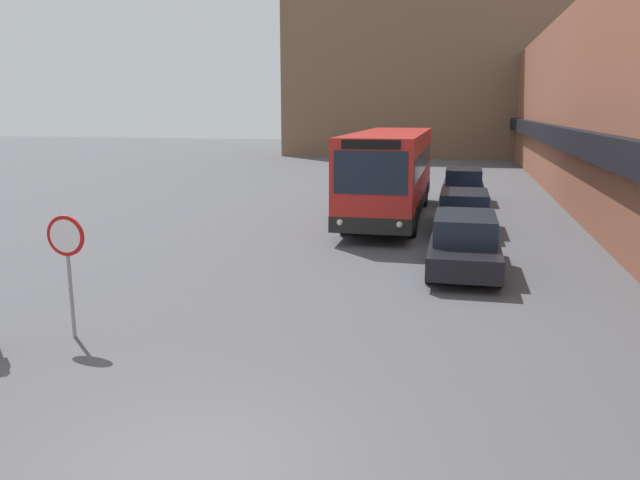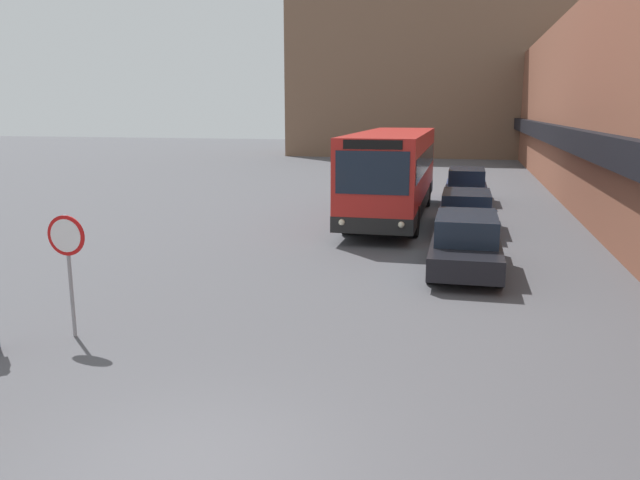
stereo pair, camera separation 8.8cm
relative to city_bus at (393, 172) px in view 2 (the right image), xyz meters
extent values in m
plane|color=#515156|center=(-0.34, -18.19, -1.83)|extent=(160.00, 160.00, 0.00)
cube|color=brown|center=(9.66, 5.81, 2.56)|extent=(5.00, 60.00, 8.79)
cube|color=black|center=(6.91, 5.81, 1.22)|extent=(0.50, 60.00, 0.90)
cube|color=brown|center=(-0.34, 34.99, 6.18)|extent=(26.00, 8.00, 16.02)
cube|color=red|center=(0.00, 0.01, 0.09)|extent=(2.58, 11.23, 2.94)
cube|color=black|center=(0.00, 0.01, -1.12)|extent=(2.60, 11.25, 0.51)
cube|color=#192333|center=(0.00, 0.01, 0.50)|extent=(2.60, 10.33, 0.81)
cube|color=#192333|center=(0.00, -5.62, 0.53)|extent=(2.27, 0.03, 1.32)
cube|color=black|center=(0.00, -5.62, 1.38)|extent=(1.81, 0.03, 0.28)
sphere|color=#F2EAC6|center=(-0.93, -5.63, -1.03)|extent=(0.20, 0.20, 0.20)
sphere|color=#F2EAC6|center=(0.93, -5.63, -1.03)|extent=(0.20, 0.20, 0.20)
cylinder|color=black|center=(-1.17, -3.48, -1.30)|extent=(0.28, 1.06, 1.06)
cylinder|color=black|center=(1.17, -3.48, -1.30)|extent=(0.28, 1.06, 1.06)
cylinder|color=black|center=(-1.17, 3.49, -1.30)|extent=(0.28, 1.06, 1.06)
cylinder|color=black|center=(1.17, 3.49, -1.30)|extent=(0.28, 1.06, 1.06)
cube|color=black|center=(2.86, -7.75, -1.29)|extent=(1.80, 4.66, 0.57)
cube|color=#192333|center=(2.86, -7.63, -0.66)|extent=(1.59, 2.56, 0.68)
cylinder|color=black|center=(3.68, -9.19, -1.51)|extent=(0.20, 0.64, 0.64)
cylinder|color=black|center=(2.03, -9.19, -1.51)|extent=(0.20, 0.64, 0.64)
cylinder|color=black|center=(3.68, -6.30, -1.51)|extent=(0.20, 0.64, 0.64)
cylinder|color=black|center=(2.03, -6.30, -1.51)|extent=(0.20, 0.64, 0.64)
cube|color=navy|center=(2.86, -1.75, -1.32)|extent=(1.90, 4.79, 0.48)
cube|color=#192333|center=(2.86, -1.63, -0.77)|extent=(1.67, 2.64, 0.61)
cylinder|color=black|center=(3.72, -3.24, -1.50)|extent=(0.20, 0.66, 0.66)
cylinder|color=black|center=(1.99, -3.24, -1.50)|extent=(0.20, 0.66, 0.66)
cylinder|color=black|center=(3.72, -0.26, -1.50)|extent=(0.20, 0.66, 0.66)
cylinder|color=black|center=(1.99, -0.26, -1.50)|extent=(0.20, 0.66, 0.66)
cube|color=navy|center=(2.86, 5.20, -1.28)|extent=(1.83, 4.50, 0.60)
cube|color=#192333|center=(2.86, 5.31, -0.63)|extent=(1.61, 2.47, 0.69)
cylinder|color=black|center=(3.69, 3.81, -1.52)|extent=(0.20, 0.63, 0.63)
cylinder|color=black|center=(2.02, 3.81, -1.52)|extent=(0.20, 0.63, 0.63)
cylinder|color=black|center=(3.69, 6.60, -1.52)|extent=(0.20, 0.63, 0.63)
cylinder|color=black|center=(2.02, 6.60, -1.52)|extent=(0.20, 0.63, 0.63)
cylinder|color=gray|center=(-4.40, -14.47, -0.65)|extent=(0.07, 0.07, 2.35)
cylinder|color=red|center=(-4.40, -14.49, 0.14)|extent=(0.76, 0.03, 0.76)
cylinder|color=white|center=(-4.40, -14.50, 0.14)|extent=(0.62, 0.01, 0.62)
camera|label=1|loc=(2.63, -24.45, 2.44)|focal=35.00mm
camera|label=2|loc=(2.71, -24.43, 2.44)|focal=35.00mm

